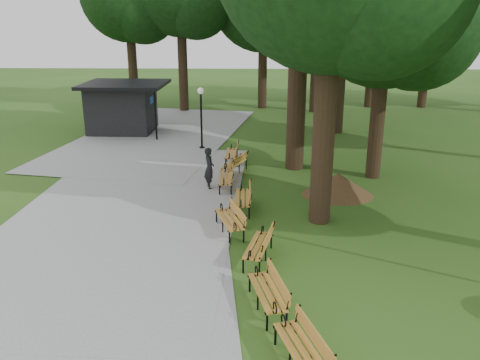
{
  "coord_description": "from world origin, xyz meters",
  "views": [
    {
      "loc": [
        0.55,
        -13.28,
        6.57
      ],
      "look_at": [
        0.09,
        3.04,
        1.1
      ],
      "focal_mm": 37.37,
      "sensor_mm": 36.0,
      "label": 1
    }
  ],
  "objects_px": {
    "person": "(209,168)",
    "lawn_tree_1": "(387,7)",
    "lamp_post": "(201,105)",
    "bench_0": "(301,349)",
    "bench_7": "(231,153)",
    "kiosk": "(122,107)",
    "bench_3": "(229,219)",
    "dirt_mound": "(338,184)",
    "bench_2": "(258,246)",
    "bench_4": "(243,198)",
    "bench_6": "(234,164)",
    "bench_5": "(226,178)",
    "bench_1": "(267,292)"
  },
  "relations": [
    {
      "from": "lamp_post",
      "to": "bench_4",
      "type": "distance_m",
      "value": 8.74
    },
    {
      "from": "lamp_post",
      "to": "bench_1",
      "type": "relative_size",
      "value": 1.63
    },
    {
      "from": "kiosk",
      "to": "bench_3",
      "type": "bearing_deg",
      "value": -62.3
    },
    {
      "from": "kiosk",
      "to": "bench_3",
      "type": "height_order",
      "value": "kiosk"
    },
    {
      "from": "bench_0",
      "to": "bench_2",
      "type": "xyz_separation_m",
      "value": [
        -0.8,
        4.47,
        0.0
      ]
    },
    {
      "from": "lamp_post",
      "to": "bench_0",
      "type": "bearing_deg",
      "value": -77.77
    },
    {
      "from": "bench_1",
      "to": "bench_5",
      "type": "xyz_separation_m",
      "value": [
        -1.41,
        8.41,
        0.0
      ]
    },
    {
      "from": "bench_6",
      "to": "bench_7",
      "type": "relative_size",
      "value": 1.0
    },
    {
      "from": "bench_5",
      "to": "lawn_tree_1",
      "type": "bearing_deg",
      "value": 103.98
    },
    {
      "from": "bench_2",
      "to": "bench_4",
      "type": "relative_size",
      "value": 1.0
    },
    {
      "from": "lamp_post",
      "to": "bench_1",
      "type": "xyz_separation_m",
      "value": [
        2.97,
        -14.44,
        -1.79
      ]
    },
    {
      "from": "bench_4",
      "to": "bench_7",
      "type": "distance_m",
      "value": 5.85
    },
    {
      "from": "bench_1",
      "to": "bench_7",
      "type": "bearing_deg",
      "value": 172.62
    },
    {
      "from": "dirt_mound",
      "to": "bench_7",
      "type": "xyz_separation_m",
      "value": [
        -4.22,
        4.22,
        0.01
      ]
    },
    {
      "from": "bench_0",
      "to": "lawn_tree_1",
      "type": "xyz_separation_m",
      "value": [
        4.09,
        12.11,
        6.36
      ]
    },
    {
      "from": "person",
      "to": "bench_3",
      "type": "height_order",
      "value": "person"
    },
    {
      "from": "lamp_post",
      "to": "kiosk",
      "type": "bearing_deg",
      "value": 143.21
    },
    {
      "from": "bench_0",
      "to": "lamp_post",
      "type": "bearing_deg",
      "value": 174.75
    },
    {
      "from": "bench_2",
      "to": "lawn_tree_1",
      "type": "distance_m",
      "value": 11.07
    },
    {
      "from": "dirt_mound",
      "to": "bench_5",
      "type": "bearing_deg",
      "value": 171.56
    },
    {
      "from": "bench_7",
      "to": "lawn_tree_1",
      "type": "xyz_separation_m",
      "value": [
        6.04,
        -1.94,
        6.36
      ]
    },
    {
      "from": "dirt_mound",
      "to": "lawn_tree_1",
      "type": "bearing_deg",
      "value": 51.31
    },
    {
      "from": "person",
      "to": "bench_2",
      "type": "distance_m",
      "value": 6.27
    },
    {
      "from": "lamp_post",
      "to": "lawn_tree_1",
      "type": "bearing_deg",
      "value": -29.75
    },
    {
      "from": "lamp_post",
      "to": "dirt_mound",
      "type": "distance_m",
      "value": 9.03
    },
    {
      "from": "bench_3",
      "to": "bench_2",
      "type": "bearing_deg",
      "value": 7.87
    },
    {
      "from": "dirt_mound",
      "to": "bench_5",
      "type": "distance_m",
      "value": 4.32
    },
    {
      "from": "bench_6",
      "to": "lawn_tree_1",
      "type": "xyz_separation_m",
      "value": [
        5.84,
        -0.29,
        6.36
      ]
    },
    {
      "from": "bench_4",
      "to": "lamp_post",
      "type": "bearing_deg",
      "value": -165.87
    },
    {
      "from": "kiosk",
      "to": "bench_5",
      "type": "bearing_deg",
      "value": -54.75
    },
    {
      "from": "bench_7",
      "to": "dirt_mound",
      "type": "bearing_deg",
      "value": 45.46
    },
    {
      "from": "person",
      "to": "bench_7",
      "type": "bearing_deg",
      "value": -28.17
    },
    {
      "from": "bench_3",
      "to": "lawn_tree_1",
      "type": "distance_m",
      "value": 10.36
    },
    {
      "from": "lawn_tree_1",
      "to": "bench_6",
      "type": "bearing_deg",
      "value": 177.12
    },
    {
      "from": "person",
      "to": "lawn_tree_1",
      "type": "bearing_deg",
      "value": -93.25
    },
    {
      "from": "bench_1",
      "to": "lawn_tree_1",
      "type": "height_order",
      "value": "lawn_tree_1"
    },
    {
      "from": "lawn_tree_1",
      "to": "bench_7",
      "type": "bearing_deg",
      "value": 162.23
    },
    {
      "from": "bench_4",
      "to": "lawn_tree_1",
      "type": "height_order",
      "value": "lawn_tree_1"
    },
    {
      "from": "lamp_post",
      "to": "lawn_tree_1",
      "type": "distance_m",
      "value": 9.93
    },
    {
      "from": "bench_6",
      "to": "bench_3",
      "type": "bearing_deg",
      "value": 22.02
    },
    {
      "from": "kiosk",
      "to": "bench_6",
      "type": "distance_m",
      "value": 10.37
    },
    {
      "from": "dirt_mound",
      "to": "lamp_post",
      "type": "bearing_deg",
      "value": 131.19
    },
    {
      "from": "bench_2",
      "to": "bench_3",
      "type": "bearing_deg",
      "value": -141.57
    },
    {
      "from": "lamp_post",
      "to": "bench_3",
      "type": "distance_m",
      "value": 10.51
    },
    {
      "from": "kiosk",
      "to": "bench_5",
      "type": "height_order",
      "value": "kiosk"
    },
    {
      "from": "bench_2",
      "to": "bench_6",
      "type": "relative_size",
      "value": 1.0
    },
    {
      "from": "lamp_post",
      "to": "bench_7",
      "type": "height_order",
      "value": "lamp_post"
    },
    {
      "from": "bench_2",
      "to": "bench_4",
      "type": "bearing_deg",
      "value": -159.49
    },
    {
      "from": "bench_0",
      "to": "bench_7",
      "type": "bearing_deg",
      "value": 170.46
    },
    {
      "from": "person",
      "to": "bench_1",
      "type": "relative_size",
      "value": 0.87
    }
  ]
}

